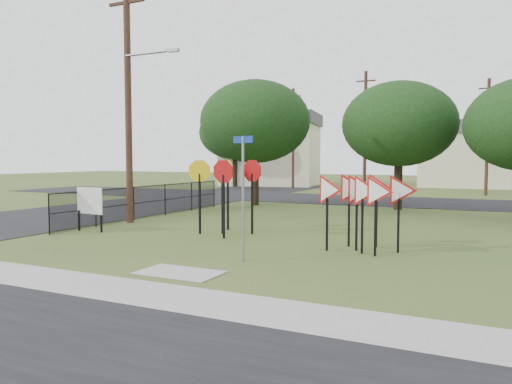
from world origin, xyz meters
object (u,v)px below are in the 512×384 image
stop_sign_cluster (225,179)px  yield_sign_cluster (364,193)px  street_name_sign (243,191)px  info_board (90,202)px

stop_sign_cluster → yield_sign_cluster: 5.44m
street_name_sign → stop_sign_cluster: street_name_sign is taller
street_name_sign → info_board: size_ratio=2.01×
stop_sign_cluster → info_board: bearing=-160.6°
info_board → stop_sign_cluster: bearing=19.4°
yield_sign_cluster → stop_sign_cluster: bearing=168.1°
street_name_sign → stop_sign_cluster: bearing=125.0°
street_name_sign → yield_sign_cluster: (2.50, 2.90, -0.17)m
street_name_sign → info_board: 8.04m
street_name_sign → yield_sign_cluster: size_ratio=1.12×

